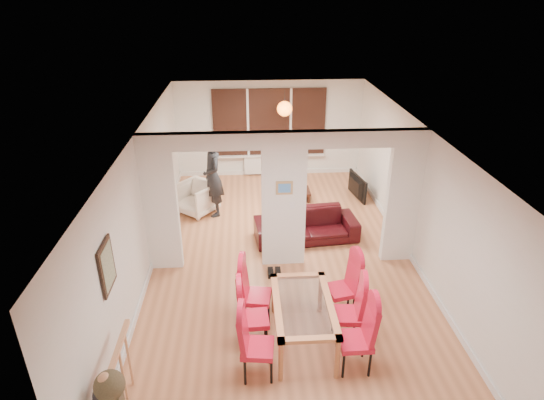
{
  "coord_description": "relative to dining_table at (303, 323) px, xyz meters",
  "views": [
    {
      "loc": [
        -0.68,
        -7.37,
        4.85
      ],
      "look_at": [
        -0.17,
        0.6,
        1.04
      ],
      "focal_mm": 30.0,
      "sensor_mm": 36.0,
      "label": 1
    }
  ],
  "objects": [
    {
      "name": "floor",
      "position": [
        -0.1,
        2.18,
        -0.36
      ],
      "size": [
        5.0,
        9.0,
        0.01
      ],
      "primitive_type": "cube",
      "color": "#C0774D",
      "rests_on": "ground"
    },
    {
      "name": "room_walls",
      "position": [
        -0.1,
        2.18,
        0.94
      ],
      "size": [
        5.0,
        9.0,
        2.6
      ],
      "primitive_type": null,
      "color": "silver",
      "rests_on": "floor"
    },
    {
      "name": "divider_wall",
      "position": [
        -0.1,
        2.18,
        0.94
      ],
      "size": [
        5.0,
        0.18,
        2.6
      ],
      "primitive_type": "cube",
      "color": "white",
      "rests_on": "floor"
    },
    {
      "name": "bay_window_blinds",
      "position": [
        -0.1,
        6.62,
        1.14
      ],
      "size": [
        3.0,
        0.08,
        1.8
      ],
      "primitive_type": "cube",
      "color": "black",
      "rests_on": "room_walls"
    },
    {
      "name": "radiator",
      "position": [
        -0.1,
        6.58,
        -0.06
      ],
      "size": [
        1.4,
        0.08,
        0.5
      ],
      "primitive_type": "cube",
      "color": "white",
      "rests_on": "floor"
    },
    {
      "name": "pendant_light",
      "position": [
        0.2,
        5.48,
        1.79
      ],
      "size": [
        0.36,
        0.36,
        0.36
      ],
      "primitive_type": "sphere",
      "color": "orange",
      "rests_on": "room_walls"
    },
    {
      "name": "stair_newel",
      "position": [
        -2.35,
        -1.02,
        0.19
      ],
      "size": [
        0.4,
        1.2,
        1.1
      ],
      "primitive_type": null,
      "color": "tan",
      "rests_on": "floor"
    },
    {
      "name": "wall_poster",
      "position": [
        -2.57,
        -0.22,
        1.24
      ],
      "size": [
        0.04,
        0.52,
        0.67
      ],
      "primitive_type": "cube",
      "color": "gray",
      "rests_on": "room_walls"
    },
    {
      "name": "pillar_photo",
      "position": [
        -0.1,
        2.08,
        1.24
      ],
      "size": [
        0.3,
        0.03,
        0.25
      ],
      "primitive_type": "cube",
      "color": "#4C8CD8",
      "rests_on": "divider_wall"
    },
    {
      "name": "dining_table",
      "position": [
        0.0,
        0.0,
        0.0
      ],
      "size": [
        0.85,
        1.52,
        0.71
      ],
      "primitive_type": null,
      "color": "#BA6F44",
      "rests_on": "floor"
    },
    {
      "name": "dining_chair_la",
      "position": [
        -0.68,
        -0.58,
        0.18
      ],
      "size": [
        0.48,
        0.48,
        1.07
      ],
      "primitive_type": null,
      "rotation": [
        0.0,
        0.0,
        -0.12
      ],
      "color": "red",
      "rests_on": "floor"
    },
    {
      "name": "dining_chair_lb",
      "position": [
        -0.71,
        0.02,
        0.17
      ],
      "size": [
        0.44,
        0.44,
        1.06
      ],
      "primitive_type": null,
      "rotation": [
        0.0,
        0.0,
        0.05
      ],
      "color": "red",
      "rests_on": "floor"
    },
    {
      "name": "dining_chair_lc",
      "position": [
        -0.66,
        0.51,
        0.19
      ],
      "size": [
        0.5,
        0.5,
        1.1
      ],
      "primitive_type": null,
      "rotation": [
        0.0,
        0.0,
        -0.16
      ],
      "color": "red",
      "rests_on": "floor"
    },
    {
      "name": "dining_chair_ra",
      "position": [
        0.65,
        -0.54,
        0.19
      ],
      "size": [
        0.44,
        0.44,
        1.1
      ],
      "primitive_type": null,
      "rotation": [
        0.0,
        0.0,
        0.01
      ],
      "color": "red",
      "rests_on": "floor"
    },
    {
      "name": "dining_chair_rb",
      "position": [
        0.67,
        0.03,
        0.16
      ],
      "size": [
        0.45,
        0.45,
        1.04
      ],
      "primitive_type": null,
      "rotation": [
        0.0,
        0.0,
        -0.1
      ],
      "color": "red",
      "rests_on": "floor"
    },
    {
      "name": "dining_chair_rc",
      "position": [
        0.69,
        0.61,
        0.18
      ],
      "size": [
        0.51,
        0.51,
        1.07
      ],
      "primitive_type": null,
      "rotation": [
        0.0,
        0.0,
        0.23
      ],
      "color": "red",
      "rests_on": "floor"
    },
    {
      "name": "sofa",
      "position": [
        0.45,
        3.03,
        -0.05
      ],
      "size": [
        2.18,
        1.03,
        0.62
      ],
      "primitive_type": "imported",
      "rotation": [
        0.0,
        0.0,
        0.1
      ],
      "color": "black",
      "rests_on": "floor"
    },
    {
      "name": "armchair",
      "position": [
        -1.93,
        4.4,
        0.01
      ],
      "size": [
        1.12,
        1.13,
        0.74
      ],
      "primitive_type": "imported",
      "rotation": [
        0.0,
        0.0,
        -0.68
      ],
      "color": "#F3E1CE",
      "rests_on": "floor"
    },
    {
      "name": "person",
      "position": [
        -1.51,
        4.3,
        0.57
      ],
      "size": [
        0.78,
        0.62,
        1.85
      ],
      "primitive_type": "imported",
      "rotation": [
        0.0,
        0.0,
        -1.27
      ],
      "color": "black",
      "rests_on": "floor"
    },
    {
      "name": "television",
      "position": [
        1.9,
        4.98,
        -0.07
      ],
      "size": [
        1.01,
        0.3,
        0.58
      ],
      "primitive_type": "imported",
      "rotation": [
        0.0,
        0.0,
        1.75
      ],
      "color": "black",
      "rests_on": "floor"
    },
    {
      "name": "coffee_table",
      "position": [
        0.24,
        4.94,
        -0.23
      ],
      "size": [
        1.23,
        0.88,
        0.25
      ],
      "primitive_type": null,
      "rotation": [
        0.0,
        0.0,
        -0.33
      ],
      "color": "#361A12",
      "rests_on": "floor"
    },
    {
      "name": "bottle",
      "position": [
        0.43,
        4.89,
        0.04
      ],
      "size": [
        0.07,
        0.07,
        0.29
      ],
      "primitive_type": "cylinder",
      "color": "#143F19",
      "rests_on": "coffee_table"
    },
    {
      "name": "bowl",
      "position": [
        0.26,
        5.02,
        -0.08
      ],
      "size": [
        0.21,
        0.21,
        0.05
      ],
      "primitive_type": "imported",
      "color": "#361A12",
      "rests_on": "coffee_table"
    },
    {
      "name": "shoes",
      "position": [
        -0.3,
        1.74,
        -0.31
      ],
      "size": [
        0.24,
        0.26,
        0.1
      ],
      "primitive_type": null,
      "color": "black",
      "rests_on": "floor"
    }
  ]
}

